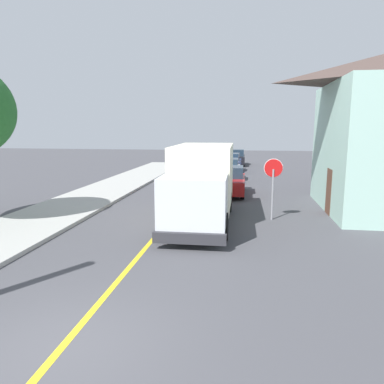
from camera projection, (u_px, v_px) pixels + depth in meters
ground_plane at (61, 348)px, 6.55m from camera, size 120.00×120.00×0.00m
centre_line_yellow at (172, 216)px, 16.29m from camera, size 0.16×56.00×0.01m
box_truck at (202, 180)px, 15.18m from camera, size 2.50×7.21×3.20m
parked_car_near at (229, 181)px, 21.61m from camera, size 1.82×4.41×1.67m
parked_car_mid at (227, 170)px, 27.25m from camera, size 1.85×4.42×1.67m
parked_car_far at (230, 163)px, 32.99m from camera, size 1.99×4.47×1.67m
parked_car_furthest at (236, 158)px, 38.72m from camera, size 1.83×4.41×1.67m
stop_sign at (273, 177)px, 15.43m from camera, size 0.80×0.10×2.65m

